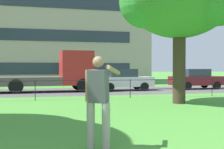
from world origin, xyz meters
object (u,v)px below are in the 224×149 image
object	(u,v)px
car_white_center	(124,80)
apartment_building_background	(6,25)
person_thrower	(98,98)
flatbed_truck_far_left	(54,74)
car_maroon_left	(196,79)

from	to	relation	value
car_white_center	apartment_building_background	world-z (taller)	apartment_building_background
person_thrower	car_white_center	xyz separation A→B (m)	(4.69, 14.50, -0.18)
person_thrower	flatbed_truck_far_left	size ratio (longest dim) A/B	0.24
flatbed_truck_far_left	car_maroon_left	world-z (taller)	flatbed_truck_far_left
person_thrower	car_white_center	size ratio (longest dim) A/B	0.44
person_thrower	flatbed_truck_far_left	world-z (taller)	flatbed_truck_far_left
car_maroon_left	apartment_building_background	distance (m)	22.03
flatbed_truck_far_left	apartment_building_background	size ratio (longest dim) A/B	0.25
flatbed_truck_far_left	car_maroon_left	bearing A→B (deg)	0.71
car_white_center	car_maroon_left	size ratio (longest dim) A/B	0.98
flatbed_truck_far_left	car_white_center	xyz separation A→B (m)	(4.84, -0.09, -0.44)
car_maroon_left	apartment_building_background	size ratio (longest dim) A/B	0.14
car_maroon_left	apartment_building_background	world-z (taller)	apartment_building_background
flatbed_truck_far_left	car_white_center	distance (m)	4.86
person_thrower	flatbed_truck_far_left	xyz separation A→B (m)	(-0.16, 14.59, 0.26)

